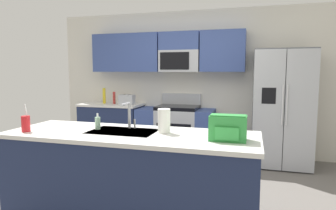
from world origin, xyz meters
The scene contains 14 objects.
ground_plane centered at (0.00, 0.00, 0.00)m, with size 9.00×9.00×0.00m, color #66605B.
kitchen_wall_unit centered at (-0.14, 2.08, 1.47)m, with size 5.20×0.43×2.60m.
back_counter centered at (-1.49, 1.80, 0.45)m, with size 1.15×0.63×0.90m.
range_oven centered at (-0.22, 1.80, 0.44)m, with size 1.36×0.61×1.10m.
refrigerator centered at (1.54, 1.73, 0.93)m, with size 0.90×0.76×1.85m.
island_counter centered at (-0.08, -0.58, 0.45)m, with size 2.51×0.87×0.90m.
toaster centered at (-1.15, 1.75, 0.99)m, with size 0.28×0.16×0.18m.
pepper_mill centered at (-1.43, 1.80, 1.01)m, with size 0.05×0.05×0.22m, color #B2332D.
bottle_yellow centered at (-1.64, 1.81, 1.05)m, with size 0.06×0.06×0.29m, color yellow.
sink_faucet centered at (-0.17, -0.39, 1.07)m, with size 0.09×0.21×0.28m.
drink_cup_red centered at (-1.10, -0.83, 0.98)m, with size 0.08×0.08×0.28m.
soap_dispenser centered at (-0.47, -0.52, 0.97)m, with size 0.06×0.06×0.17m.
paper_towel_roll centered at (0.25, -0.50, 1.02)m, with size 0.12×0.12×0.24m, color white.
backpack centered at (0.88, -0.65, 1.02)m, with size 0.32×0.22×0.23m.
Camera 1 is at (1.08, -3.24, 1.50)m, focal length 31.51 mm.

